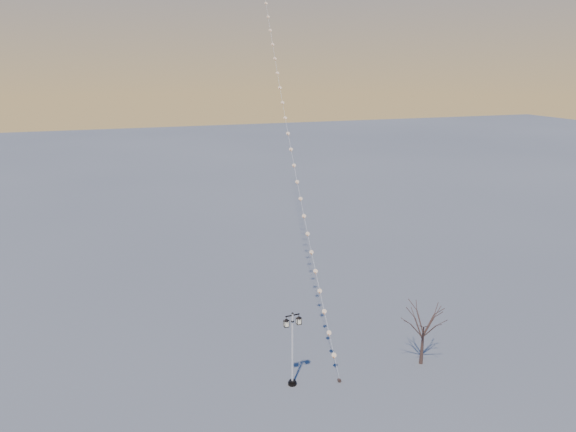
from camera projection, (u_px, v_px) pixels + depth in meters
name	position (u px, v px, depth m)	size (l,w,h in m)	color
ground	(355.00, 399.00, 30.90)	(300.00, 300.00, 0.00)	#5D5E5E
street_lamp	(292.00, 345.00, 31.57)	(1.26, 0.55, 4.96)	black
bare_tree	(424.00, 324.00, 33.83)	(2.53, 2.53, 4.20)	#3B2922
kite_train	(280.00, 57.00, 46.71)	(6.00, 41.96, 40.02)	#2E201B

